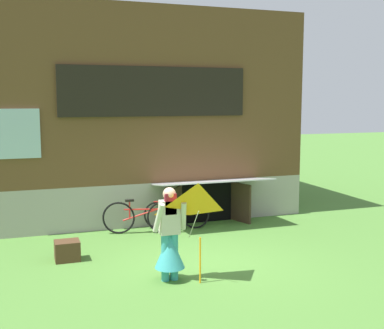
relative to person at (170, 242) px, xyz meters
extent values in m
plane|color=#4C7F33|center=(0.74, 0.69, -0.69)|extent=(60.00, 60.00, 0.00)
cube|color=#9E998E|center=(0.74, 6.24, -0.15)|extent=(8.09, 5.11, 1.08)
cube|color=brown|center=(0.74, 6.24, 2.53)|extent=(8.09, 5.11, 4.28)
cube|color=black|center=(0.74, 3.65, 2.61)|extent=(4.56, 0.08, 1.18)
cube|color=#9EB7C6|center=(0.74, 3.67, 2.61)|extent=(4.40, 0.04, 1.06)
cube|color=#9EB7C6|center=(-2.37, 3.66, 1.67)|extent=(0.90, 0.06, 1.10)
cube|color=black|center=(2.05, 3.67, -0.19)|extent=(1.40, 0.03, 1.00)
cube|color=#3D2B1E|center=(1.20, 3.39, -0.19)|extent=(0.44, 0.61, 1.00)
cube|color=#3D2B1E|center=(2.90, 3.39, -0.19)|extent=(0.29, 0.68, 1.00)
cube|color=#B2B2B7|center=(2.05, 3.14, 0.44)|extent=(2.85, 1.09, 0.18)
cylinder|color=teal|center=(-0.08, 0.00, -0.28)|extent=(0.14, 0.14, 0.83)
cylinder|color=teal|center=(0.08, 0.00, -0.28)|extent=(0.14, 0.14, 0.83)
cone|color=teal|center=(0.00, 0.00, -0.15)|extent=(0.52, 0.52, 0.62)
cube|color=beige|center=(0.00, 0.00, 0.43)|extent=(0.34, 0.20, 0.58)
cylinder|color=beige|center=(-0.22, -0.10, 0.46)|extent=(0.17, 0.33, 0.54)
cylinder|color=beige|center=(0.22, -0.10, 0.46)|extent=(0.17, 0.33, 0.54)
cube|color=maroon|center=(0.00, -0.06, 0.67)|extent=(0.20, 0.08, 0.36)
sphere|color=#D8AD8E|center=(0.00, 0.00, 0.83)|extent=(0.22, 0.22, 0.22)
pyramid|color=orange|center=(0.34, -0.51, 0.68)|extent=(0.92, 0.62, 0.65)
cylinder|color=beige|center=(0.35, -0.25, 0.33)|extent=(0.01, 0.51, 0.58)
cylinder|color=orange|center=(0.45, -0.30, -0.29)|extent=(0.03, 0.03, 0.80)
torus|color=black|center=(1.58, 3.12, -0.35)|extent=(0.65, 0.26, 0.67)
torus|color=black|center=(0.71, 3.41, -0.35)|extent=(0.65, 0.26, 0.67)
cylinder|color=#287A3D|center=(1.15, 3.27, -0.18)|extent=(0.66, 0.25, 0.04)
cylinder|color=#287A3D|center=(1.15, 3.27, -0.29)|extent=(0.72, 0.27, 0.27)
cylinder|color=#287A3D|center=(0.93, 3.34, -0.18)|extent=(0.04, 0.04, 0.38)
cube|color=black|center=(0.93, 3.34, 0.01)|extent=(0.20, 0.08, 0.05)
cylinder|color=#287A3D|center=(1.58, 3.12, -0.02)|extent=(0.43, 0.17, 0.03)
torus|color=black|center=(0.73, 2.98, -0.31)|extent=(0.74, 0.25, 0.76)
torus|color=black|center=(-0.27, 3.26, -0.31)|extent=(0.74, 0.25, 0.76)
cylinder|color=red|center=(0.23, 3.12, -0.11)|extent=(0.75, 0.24, 0.04)
cylinder|color=red|center=(0.23, 3.12, -0.24)|extent=(0.82, 0.26, 0.31)
cylinder|color=red|center=(-0.02, 3.19, -0.11)|extent=(0.04, 0.04, 0.43)
cube|color=black|center=(-0.02, 3.19, 0.10)|extent=(0.20, 0.08, 0.05)
cylinder|color=red|center=(0.73, 2.98, 0.06)|extent=(0.43, 0.15, 0.03)
cube|color=#4C331E|center=(-1.58, 1.68, -0.49)|extent=(0.47, 0.40, 0.39)
camera|label=1|loc=(-2.36, -7.95, 2.43)|focal=46.47mm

